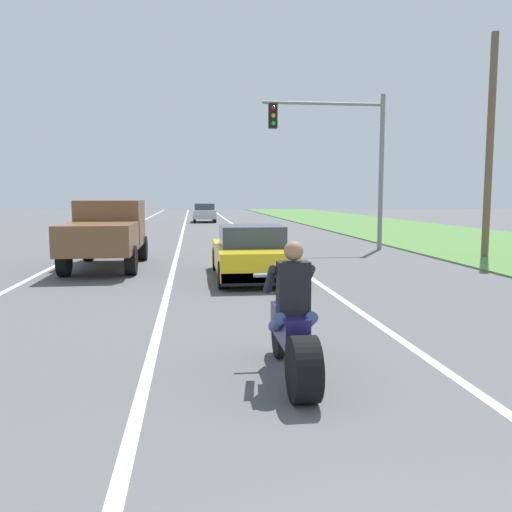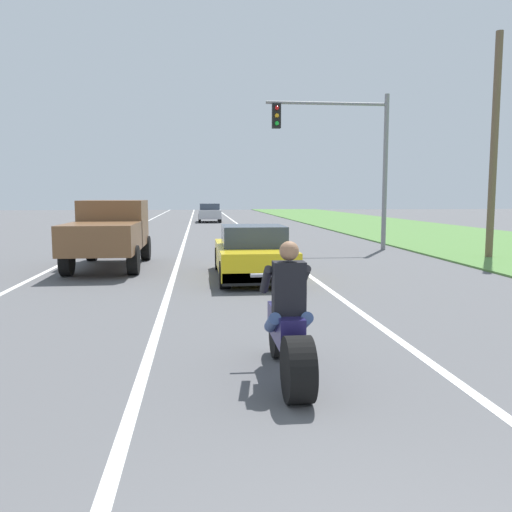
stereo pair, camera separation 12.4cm
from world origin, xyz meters
TOP-DOWN VIEW (x-y plane):
  - lane_stripe_left_solid at (-5.40, 20.00)m, footprint 0.14×120.00m
  - lane_stripe_right_solid at (1.80, 20.00)m, footprint 0.14×120.00m
  - lane_stripe_centre_dashed at (-1.80, 20.00)m, footprint 0.14×120.00m
  - grass_verge_right at (11.92, 20.00)m, footprint 10.00×120.00m
  - motorcycle_with_rider at (-0.12, 4.27)m, footprint 0.70×2.21m
  - sports_car_yellow at (0.26, 12.02)m, footprint 1.84×4.30m
  - pickup_truck_left_lane_brown at (-3.75, 14.51)m, footprint 2.02×4.80m
  - traffic_light_mast_near at (4.64, 18.68)m, footprint 4.77×0.34m
  - utility_pole_roadside at (8.68, 15.44)m, footprint 0.24×0.24m
  - distant_car_far_ahead at (-0.24, 41.73)m, footprint 1.80×4.00m

SIDE VIEW (x-z plane):
  - lane_stripe_left_solid at x=-5.40m, z-range 0.00..0.01m
  - lane_stripe_right_solid at x=1.80m, z-range 0.00..0.01m
  - lane_stripe_centre_dashed at x=-1.80m, z-range 0.00..0.01m
  - grass_verge_right at x=11.92m, z-range 0.00..0.06m
  - motorcycle_with_rider at x=-0.12m, z-range -0.22..1.40m
  - sports_car_yellow at x=0.26m, z-range -0.05..1.31m
  - distant_car_far_ahead at x=-0.24m, z-range 0.02..1.52m
  - pickup_truck_left_lane_brown at x=-3.75m, z-range 0.12..2.10m
  - utility_pole_roadside at x=8.68m, z-range 0.00..7.44m
  - traffic_light_mast_near at x=4.64m, z-range 1.01..7.01m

